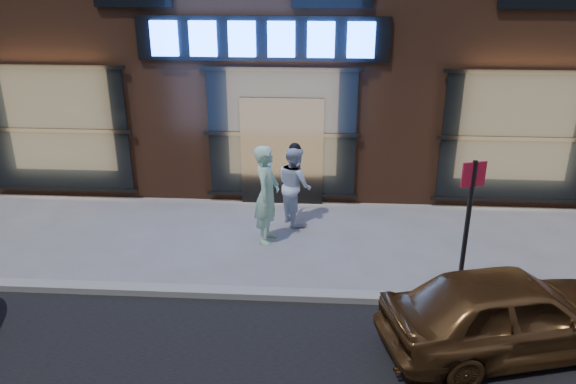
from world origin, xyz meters
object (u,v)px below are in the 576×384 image
at_px(man_bowtie, 267,195).
at_px(gold_sedan, 511,313).
at_px(man_cap, 295,185).
at_px(sign_post, 468,220).

distance_m(man_bowtie, gold_sedan, 4.82).
height_order(man_bowtie, man_cap, man_bowtie).
height_order(man_bowtie, gold_sedan, man_bowtie).
height_order(man_cap, gold_sedan, man_cap).
relative_size(man_cap, sign_post, 0.70).
bearing_deg(sign_post, gold_sedan, -89.26).
bearing_deg(man_bowtie, man_cap, -19.11).
bearing_deg(gold_sedan, man_bowtie, 34.73).
height_order(man_cap, sign_post, sign_post).
distance_m(man_bowtie, sign_post, 3.80).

